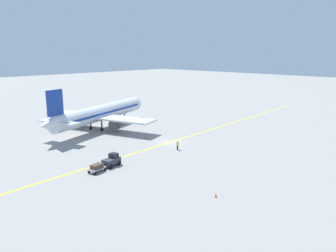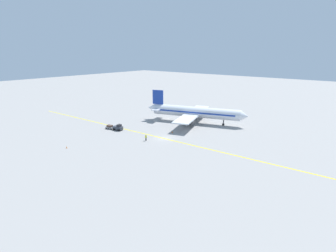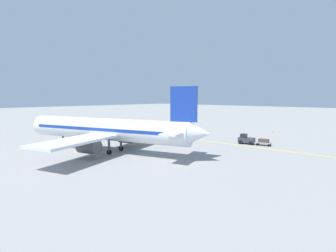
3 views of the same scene
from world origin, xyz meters
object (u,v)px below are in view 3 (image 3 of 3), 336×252
airplane_at_gate (107,130)px  traffic_cone_mid_apron (273,132)px  baggage_tug_dark (246,139)px  traffic_cone_near_nose (161,139)px  ground_crew_worker (195,132)px  baggage_cart_trailing (264,142)px

airplane_at_gate → traffic_cone_mid_apron: airplane_at_gate is taller
baggage_tug_dark → traffic_cone_near_nose: size_ratio=5.88×
ground_crew_worker → traffic_cone_near_nose: ground_crew_worker is taller
ground_crew_worker → baggage_tug_dark: bearing=-97.4°
baggage_tug_dark → ground_crew_worker: 13.71m
baggage_tug_dark → traffic_cone_near_nose: (-8.58, 14.71, -0.63)m
baggage_cart_trailing → traffic_cone_near_nose: size_ratio=5.13×
baggage_tug_dark → baggage_cart_trailing: 3.30m
traffic_cone_mid_apron → traffic_cone_near_nose: bearing=155.0°
ground_crew_worker → traffic_cone_mid_apron: 20.60m
airplane_at_gate → traffic_cone_near_nose: bearing=5.0°
baggage_cart_trailing → traffic_cone_mid_apron: baggage_cart_trailing is taller
airplane_at_gate → traffic_cone_near_nose: airplane_at_gate is taller
traffic_cone_mid_apron → baggage_tug_dark: bearing=-174.0°
traffic_cone_near_nose → traffic_cone_mid_apron: same height
airplane_at_gate → ground_crew_worker: size_ratio=20.68×
traffic_cone_near_nose → traffic_cone_mid_apron: size_ratio=1.00×
baggage_cart_trailing → ground_crew_worker: (1.12, 16.83, 0.15)m
baggage_cart_trailing → traffic_cone_near_nose: baggage_cart_trailing is taller
airplane_at_gate → baggage_cart_trailing: 28.72m
baggage_tug_dark → ground_crew_worker: (1.76, 13.60, 0.01)m
baggage_cart_trailing → ground_crew_worker: 16.87m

